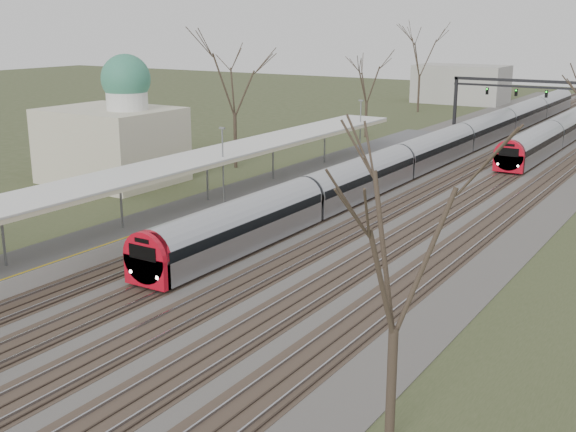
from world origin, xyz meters
name	(u,v)px	position (x,y,z in m)	size (l,w,h in m)	color
track_bed	(448,175)	(0.26, 55.00, 0.06)	(24.00, 160.00, 0.22)	#474442
platform	(239,197)	(-9.05, 37.50, 0.50)	(3.50, 69.00, 1.00)	#9E9B93
canopy	(197,160)	(-9.05, 32.99, 3.93)	(4.10, 50.00, 3.11)	slate
dome_building	(114,137)	(-21.71, 38.00, 3.72)	(10.00, 8.00, 10.30)	beige
signal_gantry	(541,90)	(0.29, 84.99, 4.91)	(21.00, 0.59, 6.08)	black
tree_west_far	(234,77)	(-17.00, 48.00, 8.02)	(5.50, 5.50, 11.33)	#2D231C
tree_east_near	(397,246)	(13.00, 15.00, 6.55)	(4.50, 4.50, 9.27)	#2D231C
train_near	(460,139)	(-2.50, 65.70, 1.48)	(2.62, 90.21, 3.05)	#A8ABB2
train_far	(566,127)	(4.50, 79.96, 1.48)	(2.62, 45.21, 3.05)	#A8ABB2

